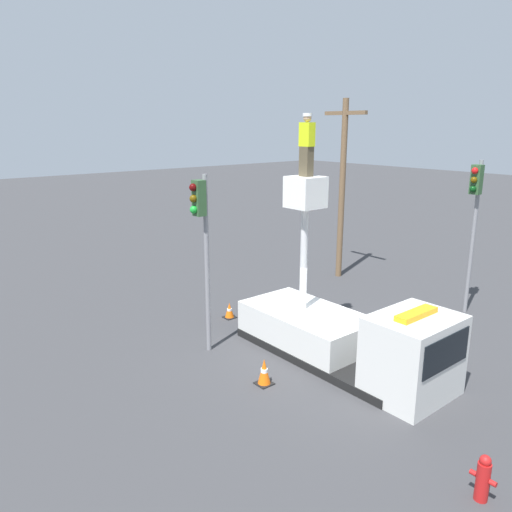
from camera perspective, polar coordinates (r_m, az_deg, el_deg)
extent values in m
plane|color=#38383A|center=(15.26, 8.05, -11.19)|extent=(120.00, 120.00, 0.00)
cube|color=black|center=(15.21, 8.06, -10.79)|extent=(5.70, 2.30, 0.24)
cube|color=silver|center=(15.56, 5.76, -8.22)|extent=(3.98, 2.24, 1.18)
cube|color=silver|center=(13.27, 17.46, -10.88)|extent=(1.73, 2.24, 2.11)
cube|color=black|center=(12.70, 20.94, -10.29)|extent=(0.03, 1.90, 0.84)
cube|color=orange|center=(12.83, 17.85, -6.33)|extent=(0.36, 1.34, 0.14)
cylinder|color=silver|center=(14.96, 5.49, -0.21)|extent=(0.22, 0.22, 3.24)
cube|color=white|center=(14.58, 5.68, 7.28)|extent=(0.93, 0.93, 0.90)
cube|color=brown|center=(14.49, 5.77, 10.69)|extent=(0.34, 0.26, 0.84)
cube|color=#D1E519|center=(14.46, 5.85, 13.65)|extent=(0.40, 0.26, 0.66)
sphere|color=tan|center=(14.46, 5.90, 15.42)|extent=(0.23, 0.23, 0.23)
cylinder|color=white|center=(14.46, 5.90, 15.76)|extent=(0.26, 0.26, 0.09)
cylinder|color=gray|center=(14.62, -5.62, -1.13)|extent=(0.14, 0.14, 5.32)
cube|color=#2D512D|center=(14.09, -6.54, 6.60)|extent=(0.34, 0.28, 1.00)
sphere|color=#490707|center=(13.95, -7.21, 7.78)|extent=(0.22, 0.22, 0.22)
sphere|color=#503C07|center=(13.99, -7.17, 6.52)|extent=(0.22, 0.22, 0.22)
sphere|color=green|center=(14.04, -7.13, 5.27)|extent=(0.22, 0.22, 0.22)
cylinder|color=gray|center=(19.25, 23.54, 1.84)|extent=(0.14, 0.14, 5.49)
cube|color=#2D512D|center=(18.75, 23.90, 7.99)|extent=(0.34, 0.28, 1.00)
sphere|color=red|center=(18.56, 23.73, 8.92)|extent=(0.22, 0.22, 0.22)
sphere|color=#503C07|center=(18.58, 23.63, 7.97)|extent=(0.22, 0.22, 0.22)
sphere|color=#083710|center=(18.62, 23.54, 7.03)|extent=(0.22, 0.22, 0.22)
cylinder|color=red|center=(10.74, 24.48, -22.42)|extent=(0.24, 0.24, 0.76)
sphere|color=red|center=(10.49, 24.75, -20.47)|extent=(0.21, 0.21, 0.21)
cylinder|color=red|center=(10.76, 23.59, -21.76)|extent=(0.12, 0.10, 0.10)
cylinder|color=red|center=(10.64, 25.47, -22.42)|extent=(0.12, 0.10, 0.10)
cube|color=black|center=(17.89, -3.04, -7.00)|extent=(0.40, 0.40, 0.03)
cone|color=orange|center=(17.80, -3.05, -6.21)|extent=(0.33, 0.33, 0.56)
cylinder|color=white|center=(17.79, -3.05, -6.13)|extent=(0.17, 0.17, 0.08)
cube|color=black|center=(13.63, 0.93, -14.35)|extent=(0.42, 0.42, 0.03)
cone|color=orange|center=(13.46, 0.94, -13.07)|extent=(0.35, 0.35, 0.72)
cylinder|color=white|center=(13.44, 0.94, -12.94)|extent=(0.18, 0.18, 0.10)
cylinder|color=brown|center=(22.17, 9.80, 7.35)|extent=(0.26, 0.26, 7.72)
cube|color=brown|center=(22.00, 10.18, 15.80)|extent=(2.20, 0.16, 0.16)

